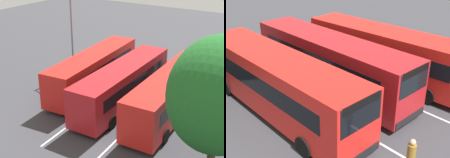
# 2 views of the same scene
# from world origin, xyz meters

# --- Properties ---
(ground_plane) EXTENTS (76.73, 76.73, 0.00)m
(ground_plane) POSITION_xyz_m (0.00, 0.00, 0.00)
(ground_plane) COLOR #38383D
(bus_far_left) EXTENTS (11.48, 2.98, 3.15)m
(bus_far_left) POSITION_xyz_m (-0.00, -3.57, 1.74)
(bus_far_left) COLOR red
(bus_far_left) RESTS_ON ground
(bus_center_left) EXTENTS (11.46, 2.92, 3.15)m
(bus_center_left) POSITION_xyz_m (-0.40, 0.14, 1.74)
(bus_center_left) COLOR #AD191E
(bus_center_left) RESTS_ON ground
(bus_center_right) EXTENTS (11.54, 3.50, 3.15)m
(bus_center_right) POSITION_xyz_m (0.74, 3.74, 1.74)
(bus_center_right) COLOR red
(bus_center_right) RESTS_ON ground
(pedestrian) EXTENTS (0.45, 0.45, 1.78)m
(pedestrian) POSITION_xyz_m (7.18, -2.22, 1.05)
(pedestrian) COLOR #232833
(pedestrian) RESTS_ON ground
(street_lamp) EXTENTS (1.00, 2.42, 7.75)m
(street_lamp) POSITION_xyz_m (2.70, 7.53, 4.47)
(street_lamp) COLOR gray
(street_lamp) RESTS_ON ground
(depot_tree) EXTENTS (5.99, 5.39, 7.70)m
(depot_tree) POSITION_xyz_m (-4.52, -8.11, 4.55)
(depot_tree) COLOR #4C3823
(depot_tree) RESTS_ON ground
(lane_stripe_outer_left) EXTENTS (16.45, 1.19, 0.01)m
(lane_stripe_outer_left) POSITION_xyz_m (0.00, -1.87, 0.00)
(lane_stripe_outer_left) COLOR silver
(lane_stripe_outer_left) RESTS_ON ground
(lane_stripe_inner_left) EXTENTS (16.45, 1.19, 0.01)m
(lane_stripe_inner_left) POSITION_xyz_m (0.00, 1.87, 0.00)
(lane_stripe_inner_left) COLOR silver
(lane_stripe_inner_left) RESTS_ON ground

